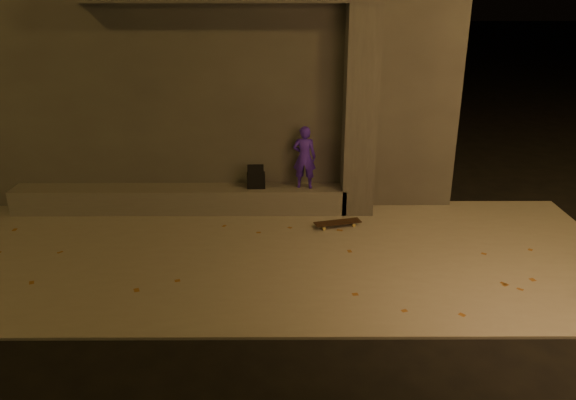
{
  "coord_description": "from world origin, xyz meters",
  "views": [
    {
      "loc": [
        0.42,
        -5.77,
        3.92
      ],
      "look_at": [
        0.45,
        2.0,
        0.92
      ],
      "focal_mm": 35.0,
      "sensor_mm": 36.0,
      "label": 1
    }
  ],
  "objects_px": {
    "skateboarder": "(304,157)",
    "backpack": "(256,179)",
    "skateboard": "(338,223)",
    "column": "(360,113)"
  },
  "relations": [
    {
      "from": "skateboarder",
      "to": "backpack",
      "type": "relative_size",
      "value": 2.47
    },
    {
      "from": "skateboarder",
      "to": "backpack",
      "type": "height_order",
      "value": "skateboarder"
    },
    {
      "from": "backpack",
      "to": "skateboard",
      "type": "relative_size",
      "value": 0.55
    },
    {
      "from": "skateboarder",
      "to": "skateboard",
      "type": "xyz_separation_m",
      "value": [
        0.55,
        -0.74,
        -0.94
      ]
    },
    {
      "from": "column",
      "to": "skateboarder",
      "type": "height_order",
      "value": "column"
    },
    {
      "from": "skateboard",
      "to": "skateboarder",
      "type": "bearing_deg",
      "value": 111.62
    },
    {
      "from": "skateboarder",
      "to": "backpack",
      "type": "bearing_deg",
      "value": 7.19
    },
    {
      "from": "column",
      "to": "skateboard",
      "type": "distance_m",
      "value": 1.92
    },
    {
      "from": "column",
      "to": "backpack",
      "type": "height_order",
      "value": "column"
    },
    {
      "from": "column",
      "to": "skateboard",
      "type": "xyz_separation_m",
      "value": [
        -0.39,
        -0.74,
        -1.73
      ]
    }
  ]
}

